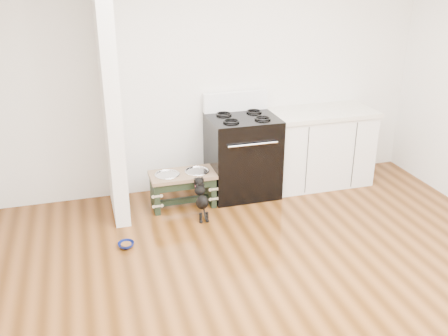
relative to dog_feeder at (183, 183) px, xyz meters
The scene contains 8 objects.
ground 2.09m from the dog_feeder, 76.43° to the right, with size 5.00×5.00×0.00m, color #45260C.
room_shell 2.46m from the dog_feeder, 76.43° to the right, with size 5.00×5.00×5.00m.
partition_wall 1.28m from the dog_feeder, behind, with size 0.15×0.80×2.70m, color silver.
oven_range 0.78m from the dog_feeder, 11.52° to the left, with size 0.76×0.69×1.14m.
cabinet_run 1.73m from the dog_feeder, ahead, with size 1.24×0.64×0.91m.
dog_feeder is the anchor object (origin of this frame).
puppy 0.35m from the dog_feeder, 68.85° to the right, with size 0.12×0.36×0.43m.
floor_bowl 1.03m from the dog_feeder, 135.18° to the right, with size 0.19×0.19×0.05m.
Camera 1 is at (-1.45, -2.89, 2.54)m, focal length 40.00 mm.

